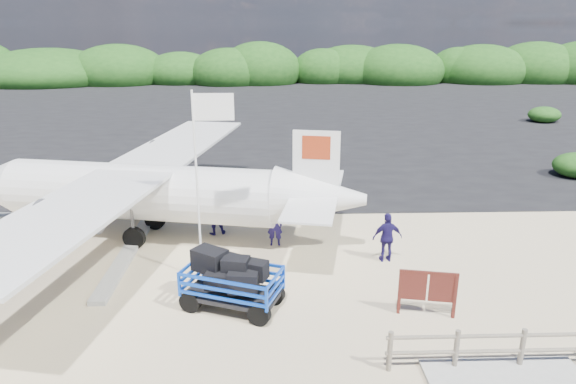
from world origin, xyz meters
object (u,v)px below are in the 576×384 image
at_px(crew_c, 387,237).
at_px(aircraft_large, 426,128).
at_px(crew_a, 275,226).
at_px(flagpole, 202,277).
at_px(crew_b, 214,214).
at_px(signboard, 425,315).
at_px(baggage_cart, 233,307).

distance_m(crew_c, aircraft_large, 23.82).
height_order(crew_c, aircraft_large, aircraft_large).
bearing_deg(crew_a, aircraft_large, -118.92).
relative_size(flagpole, crew_b, 3.62).
height_order(signboard, aircraft_large, aircraft_large).
height_order(baggage_cart, signboard, baggage_cart).
bearing_deg(baggage_cart, flagpole, 141.29).
xyz_separation_m(crew_a, crew_b, (-2.22, 1.11, 0.06)).
bearing_deg(aircraft_large, flagpole, 70.55).
xyz_separation_m(baggage_cart, crew_b, (-1.03, 5.28, 0.79)).
height_order(flagpole, signboard, flagpole).
relative_size(baggage_cart, signboard, 1.73).
relative_size(baggage_cart, crew_b, 1.77).
distance_m(baggage_cart, aircraft_large, 28.28).
distance_m(crew_b, aircraft_large, 24.27).
distance_m(crew_a, crew_c, 3.92).
xyz_separation_m(flagpole, crew_b, (0.05, 3.46, 0.79)).
bearing_deg(flagpole, signboard, -20.89).
bearing_deg(crew_b, baggage_cart, 85.72).
bearing_deg(flagpole, crew_a, 46.07).
xyz_separation_m(signboard, crew_b, (-6.22, 5.85, 0.79)).
relative_size(baggage_cart, crew_c, 1.69).
relative_size(crew_c, aircraft_large, 0.09).
bearing_deg(crew_c, crew_a, -25.14).
height_order(crew_a, crew_c, crew_c).
height_order(signboard, crew_a, crew_a).
height_order(baggage_cart, aircraft_large, aircraft_large).
relative_size(baggage_cart, flagpole, 0.49).
relative_size(baggage_cart, crew_a, 1.91).
xyz_separation_m(crew_b, aircraft_large, (13.78, 19.96, -0.79)).
distance_m(signboard, crew_a, 6.25).
xyz_separation_m(baggage_cart, flagpole, (-1.07, 1.82, 0.00)).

